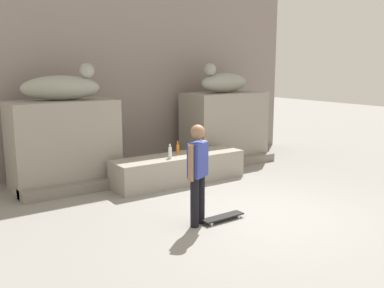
{
  "coord_description": "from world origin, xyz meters",
  "views": [
    {
      "loc": [
        -5.05,
        -5.28,
        2.61
      ],
      "look_at": [
        -0.47,
        1.35,
        1.1
      ],
      "focal_mm": 39.94,
      "sensor_mm": 36.0,
      "label": 1
    }
  ],
  "objects_px": {
    "bottle_clear": "(170,152)",
    "statue_reclining_left": "(62,87)",
    "bottle_blue": "(201,146)",
    "statue_reclining_right": "(224,82)",
    "bottle_orange": "(178,148)",
    "skater": "(198,171)",
    "skateboard": "(223,217)"
  },
  "relations": [
    {
      "from": "statue_reclining_right",
      "to": "bottle_clear",
      "type": "height_order",
      "value": "statue_reclining_right"
    },
    {
      "from": "bottle_orange",
      "to": "skater",
      "type": "bearing_deg",
      "value": -116.25
    },
    {
      "from": "bottle_blue",
      "to": "bottle_orange",
      "type": "bearing_deg",
      "value": 165.61
    },
    {
      "from": "statue_reclining_left",
      "to": "statue_reclining_right",
      "type": "height_order",
      "value": "same"
    },
    {
      "from": "statue_reclining_right",
      "to": "bottle_orange",
      "type": "bearing_deg",
      "value": 18.2
    },
    {
      "from": "statue_reclining_left",
      "to": "bottle_clear",
      "type": "relative_size",
      "value": 5.53
    },
    {
      "from": "skater",
      "to": "skateboard",
      "type": "bearing_deg",
      "value": 143.4
    },
    {
      "from": "bottle_orange",
      "to": "skateboard",
      "type": "bearing_deg",
      "value": -106.9
    },
    {
      "from": "bottle_orange",
      "to": "statue_reclining_right",
      "type": "bearing_deg",
      "value": 24.32
    },
    {
      "from": "statue_reclining_left",
      "to": "skateboard",
      "type": "distance_m",
      "value": 4.4
    },
    {
      "from": "skater",
      "to": "bottle_blue",
      "type": "distance_m",
      "value": 3.04
    },
    {
      "from": "statue_reclining_right",
      "to": "skater",
      "type": "bearing_deg",
      "value": 40.3
    },
    {
      "from": "statue_reclining_left",
      "to": "skater",
      "type": "xyz_separation_m",
      "value": [
        0.99,
        -3.51,
        -1.22
      ]
    },
    {
      "from": "statue_reclining_left",
      "to": "bottle_blue",
      "type": "relative_size",
      "value": 5.96
    },
    {
      "from": "skateboard",
      "to": "bottle_orange",
      "type": "relative_size",
      "value": 2.95
    },
    {
      "from": "bottle_clear",
      "to": "bottle_blue",
      "type": "bearing_deg",
      "value": 12.06
    },
    {
      "from": "skater",
      "to": "bottle_blue",
      "type": "xyz_separation_m",
      "value": [
        1.82,
        2.43,
        -0.19
      ]
    },
    {
      "from": "statue_reclining_right",
      "to": "bottle_orange",
      "type": "xyz_separation_m",
      "value": [
        -2.07,
        -0.94,
        -1.42
      ]
    },
    {
      "from": "skater",
      "to": "bottle_clear",
      "type": "distance_m",
      "value": 2.39
    },
    {
      "from": "bottle_blue",
      "to": "bottle_clear",
      "type": "distance_m",
      "value": 0.99
    },
    {
      "from": "statue_reclining_left",
      "to": "skater",
      "type": "bearing_deg",
      "value": -60.12
    },
    {
      "from": "skateboard",
      "to": "bottle_blue",
      "type": "relative_size",
      "value": 2.84
    },
    {
      "from": "skater",
      "to": "statue_reclining_left",
      "type": "bearing_deg",
      "value": -100.04
    },
    {
      "from": "statue_reclining_left",
      "to": "bottle_blue",
      "type": "height_order",
      "value": "statue_reclining_left"
    },
    {
      "from": "bottle_clear",
      "to": "statue_reclining_left",
      "type": "bearing_deg",
      "value": 145.25
    },
    {
      "from": "statue_reclining_right",
      "to": "skater",
      "type": "height_order",
      "value": "statue_reclining_right"
    },
    {
      "from": "statue_reclining_left",
      "to": "skater",
      "type": "distance_m",
      "value": 3.84
    },
    {
      "from": "statue_reclining_left",
      "to": "bottle_clear",
      "type": "xyz_separation_m",
      "value": [
        1.84,
        -1.28,
        -1.4
      ]
    },
    {
      "from": "statue_reclining_left",
      "to": "statue_reclining_right",
      "type": "relative_size",
      "value": 1.02
    },
    {
      "from": "statue_reclining_right",
      "to": "statue_reclining_left",
      "type": "bearing_deg",
      "value": -6.05
    },
    {
      "from": "skater",
      "to": "bottle_blue",
      "type": "bearing_deg",
      "value": -152.54
    },
    {
      "from": "statue_reclining_right",
      "to": "skateboard",
      "type": "distance_m",
      "value": 5.06
    }
  ]
}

